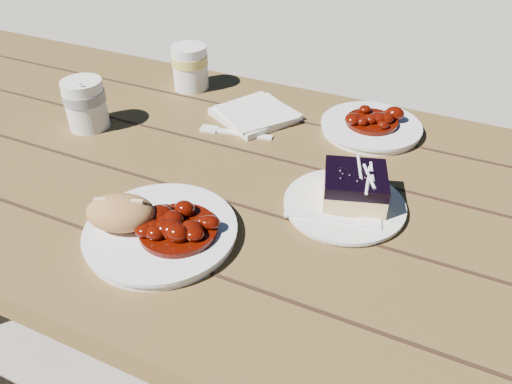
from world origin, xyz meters
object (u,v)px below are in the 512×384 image
at_px(blueberry_cake, 355,186).
at_px(main_plate, 161,232).
at_px(dessert_plate, 344,205).
at_px(coffee_cup, 86,104).
at_px(second_cup, 190,67).
at_px(picnic_table, 169,218).
at_px(bread_roll, 121,213).
at_px(second_plate, 371,127).

bearing_deg(blueberry_cake, main_plate, -157.80).
xyz_separation_m(dessert_plate, coffee_cup, (-0.57, 0.04, 0.05)).
relative_size(blueberry_cake, second_cup, 1.22).
relative_size(main_plate, blueberry_cake, 1.84).
xyz_separation_m(picnic_table, second_cup, (-0.10, 0.29, 0.21)).
distance_m(main_plate, blueberry_cake, 0.32).
distance_m(bread_roll, blueberry_cake, 0.38).
xyz_separation_m(picnic_table, main_plate, (0.14, -0.20, 0.17)).
bearing_deg(bread_roll, coffee_cup, 137.98).
relative_size(picnic_table, second_plate, 9.85).
relative_size(bread_roll, coffee_cup, 1.03).
relative_size(main_plate, second_plate, 1.15).
height_order(main_plate, coffee_cup, coffee_cup).
relative_size(coffee_cup, second_plate, 0.51).
bearing_deg(dessert_plate, picnic_table, 178.32).
bearing_deg(dessert_plate, coffee_cup, 175.84).
height_order(picnic_table, bread_roll, bread_roll).
xyz_separation_m(coffee_cup, second_plate, (0.55, 0.23, -0.04)).
height_order(coffee_cup, second_plate, coffee_cup).
bearing_deg(dessert_plate, bread_roll, -144.28).
relative_size(dessert_plate, second_plate, 0.97).
bearing_deg(dessert_plate, main_plate, -141.31).
bearing_deg(main_plate, coffee_cup, 145.24).
distance_m(dessert_plate, second_plate, 0.28).
bearing_deg(bread_roll, blueberry_cake, 36.68).
height_order(picnic_table, dessert_plate, dessert_plate).
bearing_deg(bread_roll, second_plate, 61.26).
bearing_deg(coffee_cup, blueberry_cake, -2.63).
relative_size(main_plate, dessert_plate, 1.18).
xyz_separation_m(bread_roll, coffee_cup, (-0.28, 0.25, 0.01)).
relative_size(bread_roll, second_cup, 1.03).
bearing_deg(picnic_table, coffee_cup, 171.22).
distance_m(bread_roll, dessert_plate, 0.36).
relative_size(picnic_table, coffee_cup, 19.24).
height_order(bread_roll, dessert_plate, bread_roll).
height_order(main_plate, second_plate, same).
bearing_deg(main_plate, picnic_table, 124.00).
xyz_separation_m(picnic_table, second_plate, (0.35, 0.27, 0.17)).
xyz_separation_m(main_plate, second_plate, (0.21, 0.47, 0.00)).
relative_size(bread_roll, blueberry_cake, 0.84).
bearing_deg(picnic_table, main_plate, -56.00).
bearing_deg(dessert_plate, second_plate, 95.48).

